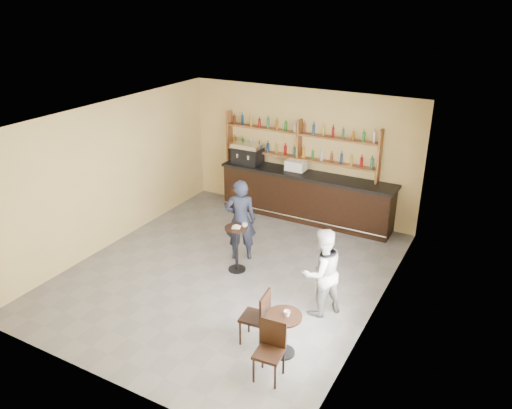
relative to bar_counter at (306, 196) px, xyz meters
The scene contains 23 objects.
floor 3.22m from the bar_counter, 95.88° to the right, with size 7.00×7.00×0.00m, color slate.
ceiling 4.10m from the bar_counter, 95.88° to the right, with size 7.00×7.00×0.00m, color white.
wall_back 1.11m from the bar_counter, 132.81° to the left, with size 7.00×7.00×0.00m, color #D3B878.
wall_front 6.73m from the bar_counter, 92.79° to the right, with size 7.00×7.00×0.00m, color #D3B878.
wall_left 4.69m from the bar_counter, 136.54° to the right, with size 7.00×7.00×0.00m, color #D3B878.
wall_right 4.25m from the bar_counter, 49.65° to the right, with size 7.00×7.00×0.00m, color #D3B878.
window_pane 5.22m from the bar_counter, 58.46° to the right, with size 2.00×2.00×0.00m, color white.
window_frame 5.22m from the bar_counter, 58.52° to the right, with size 0.04×1.70×2.10m, color black, non-canonical shape.
shelf_unit 1.27m from the bar_counter, 145.84° to the left, with size 4.00×0.26×1.40m, color brown, non-canonical shape.
liquor_bottles 1.43m from the bar_counter, 145.84° to the left, with size 3.68×0.10×1.00m, color #8C5919, non-canonical shape.
bar_counter is the anchor object (origin of this frame).
espresso_machine 1.87m from the bar_counter, behind, with size 0.74×0.48×0.53m, color black, non-canonical shape.
pastry_case 0.80m from the bar_counter, behind, with size 0.49×0.39×0.29m, color silver, non-canonical shape.
pedestal_table 3.00m from the bar_counter, 94.29° to the right, with size 0.47×0.47×0.97m, color black, non-canonical shape.
napkin 3.02m from the bar_counter, 94.29° to the right, with size 0.17×0.17×0.00m, color white.
donut 3.03m from the bar_counter, 94.09° to the right, with size 0.13×0.13×0.05m, color #C58748.
cup_pedestal 2.92m from the bar_counter, 91.67° to the right, with size 0.11×0.11×0.09m, color white.
man_main 2.55m from the bar_counter, 99.34° to the right, with size 0.65×0.43×1.79m, color black.
cafe_table 5.16m from the bar_counter, 70.34° to the right, with size 0.57×0.57×0.73m, color black, non-canonical shape.
cup_cafe 5.18m from the bar_counter, 69.82° to the right, with size 0.10×0.10×0.09m, color white.
chair_west 4.95m from the bar_counter, 76.15° to the right, with size 0.41×0.41×0.96m, color black, non-canonical shape.
chair_south 5.74m from the bar_counter, 71.88° to the right, with size 0.40×0.40×0.92m, color black, non-canonical shape.
patron_second 3.98m from the bar_counter, 62.78° to the right, with size 0.80×0.62×1.64m, color #939398.
Camera 1 is at (4.73, -7.50, 5.34)m, focal length 35.00 mm.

